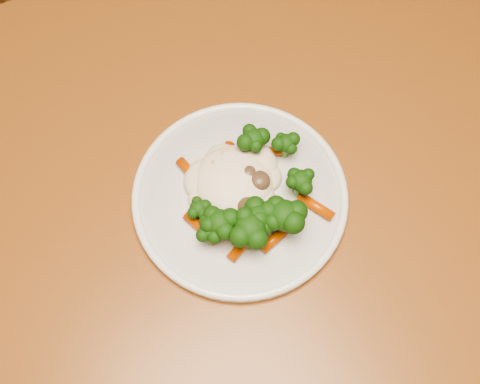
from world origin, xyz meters
The scene contains 3 objects.
dining_table centered at (-0.13, 0.11, 0.66)m, with size 1.31×0.90×0.75m.
plate centered at (-0.21, 0.12, 0.76)m, with size 0.25×0.25×0.01m, color white.
meal centered at (-0.21, 0.11, 0.78)m, with size 0.17×0.16×0.05m.
Camera 1 is at (-0.35, -0.13, 1.40)m, focal length 45.00 mm.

